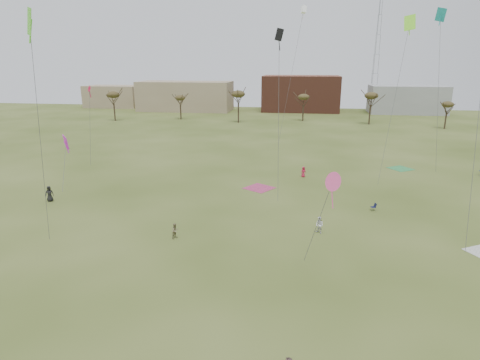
# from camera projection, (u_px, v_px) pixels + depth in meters

# --- Properties ---
(ground) EXTENTS (260.00, 260.00, 0.00)m
(ground) POSITION_uv_depth(u_px,v_px,m) (215.00, 301.00, 28.68)
(ground) COLOR #384816
(ground) RESTS_ON ground
(spectator_fore_b) EXTENTS (0.86, 0.92, 1.51)m
(spectator_fore_b) POSITION_uv_depth(u_px,v_px,m) (175.00, 231.00, 38.72)
(spectator_fore_b) COLOR #827753
(spectator_fore_b) RESTS_ON ground
(flyer_mid_a) EXTENTS (1.12, 1.01, 1.93)m
(flyer_mid_a) POSITION_uv_depth(u_px,v_px,m) (49.00, 194.00, 48.96)
(flyer_mid_a) COLOR black
(flyer_mid_a) RESTS_ON ground
(spectator_mid_e) EXTENTS (1.05, 1.04, 1.71)m
(spectator_mid_e) POSITION_uv_depth(u_px,v_px,m) (319.00, 225.00, 39.81)
(spectator_mid_e) COLOR white
(spectator_mid_e) RESTS_ON ground
(flyer_far_b) EXTENTS (0.90, 0.76, 1.56)m
(flyer_far_b) POSITION_uv_depth(u_px,v_px,m) (303.00, 172.00, 59.53)
(flyer_far_b) COLOR #BA1F40
(flyer_far_b) RESTS_ON ground
(blanket_plum) EXTENTS (4.64, 4.64, 0.03)m
(blanket_plum) POSITION_uv_depth(u_px,v_px,m) (259.00, 188.00, 54.40)
(blanket_plum) COLOR #B33765
(blanket_plum) RESTS_ON ground
(blanket_olive) EXTENTS (4.40, 4.40, 0.03)m
(blanket_olive) POSITION_uv_depth(u_px,v_px,m) (401.00, 169.00, 64.35)
(blanket_olive) COLOR #34914B
(blanket_olive) RESTS_ON ground
(camp_chair_right) EXTENTS (0.66, 0.63, 0.87)m
(camp_chair_right) POSITION_uv_depth(u_px,v_px,m) (373.00, 208.00, 46.08)
(camp_chair_right) COLOR #141737
(camp_chair_right) RESTS_ON ground
(kites_aloft) EXTENTS (56.84, 65.07, 25.36)m
(kites_aloft) POSITION_uv_depth(u_px,v_px,m) (286.00, 50.00, 48.57)
(kites_aloft) COLOR red
(kites_aloft) RESTS_ON ground
(tree_line) EXTENTS (117.44, 49.32, 8.91)m
(tree_line) POSITION_uv_depth(u_px,v_px,m) (269.00, 100.00, 102.19)
(tree_line) COLOR #3A2B1E
(tree_line) RESTS_ON ground
(building_tan) EXTENTS (32.00, 14.00, 10.00)m
(building_tan) POSITION_uv_depth(u_px,v_px,m) (186.00, 96.00, 141.46)
(building_tan) COLOR #937F60
(building_tan) RESTS_ON ground
(building_brick) EXTENTS (26.00, 16.00, 12.00)m
(building_brick) POSITION_uv_depth(u_px,v_px,m) (301.00, 93.00, 140.16)
(building_brick) COLOR brown
(building_brick) RESTS_ON ground
(building_grey) EXTENTS (24.00, 12.00, 9.00)m
(building_grey) POSITION_uv_depth(u_px,v_px,m) (407.00, 100.00, 133.64)
(building_grey) COLOR gray
(building_grey) RESTS_ON ground
(building_tan_west) EXTENTS (20.00, 12.00, 8.00)m
(building_tan_west) POSITION_uv_depth(u_px,v_px,m) (114.00, 96.00, 152.71)
(building_tan_west) COLOR #937F60
(building_tan_west) RESTS_ON ground
(radio_tower) EXTENTS (1.51, 1.72, 41.00)m
(radio_tower) POSITION_uv_depth(u_px,v_px,m) (376.00, 54.00, 137.61)
(radio_tower) COLOR #9EA3A8
(radio_tower) RESTS_ON ground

